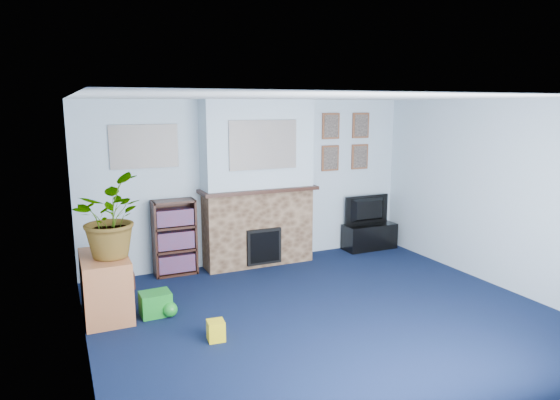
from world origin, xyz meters
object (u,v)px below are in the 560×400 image
tv_stand (369,235)px  sideboard (106,285)px  bookshelf (175,239)px  television (369,210)px

tv_stand → sideboard: 4.31m
tv_stand → bookshelf: (-3.17, 0.08, 0.28)m
bookshelf → television: bearing=-1.0°
tv_stand → sideboard: sideboard is taller
tv_stand → bookshelf: bookshelf is taller
tv_stand → television: size_ratio=1.08×
television → bookshelf: size_ratio=0.76×
bookshelf → sideboard: bearing=-133.7°
bookshelf → sideboard: 1.48m
television → sideboard: television is taller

